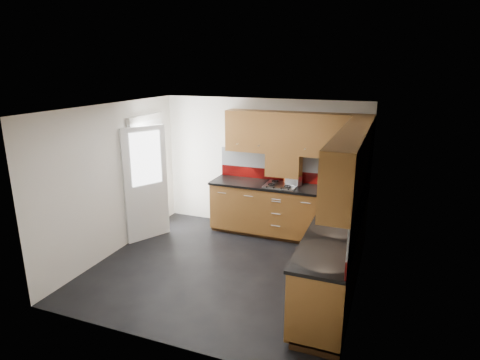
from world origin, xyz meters
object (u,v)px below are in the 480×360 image
at_px(gas_hob, 281,185).
at_px(food_processor, 351,192).
at_px(utensil_pot, 287,177).
at_px(toaster, 294,180).

distance_m(gas_hob, food_processor, 1.28).
relative_size(gas_hob, food_processor, 1.78).
relative_size(utensil_pot, toaster, 1.51).
xyz_separation_m(gas_hob, food_processor, (1.21, -0.39, 0.13)).
bearing_deg(utensil_pot, toaster, -41.10).
relative_size(gas_hob, utensil_pot, 1.30).
bearing_deg(gas_hob, food_processor, -17.79).
bearing_deg(utensil_pot, gas_hob, -101.18).
height_order(utensil_pot, food_processor, utensil_pot).
height_order(toaster, food_processor, food_processor).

